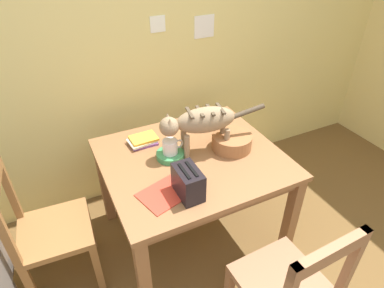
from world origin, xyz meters
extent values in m
cube|color=#E7D17B|center=(0.00, 1.84, 1.25)|extent=(5.19, 0.10, 2.50)
cube|color=white|center=(0.46, 1.79, 1.33)|extent=(0.17, 0.01, 0.17)
cube|color=white|center=(0.08, 1.79, 1.39)|extent=(0.11, 0.01, 0.11)
cube|color=#92603B|center=(0.00, 1.06, 0.72)|extent=(1.13, 1.00, 0.03)
cube|color=brown|center=(0.00, 1.06, 0.67)|extent=(1.05, 0.92, 0.07)
cube|color=#92603B|center=(-0.52, 0.61, 0.35)|extent=(0.07, 0.07, 0.70)
cube|color=#92603B|center=(0.52, 0.61, 0.35)|extent=(0.07, 0.07, 0.70)
cube|color=#92603B|center=(-0.52, 1.51, 0.35)|extent=(0.07, 0.07, 0.70)
cube|color=#92603B|center=(0.52, 1.51, 0.35)|extent=(0.07, 0.07, 0.70)
ellipsoid|color=#947959|center=(0.10, 1.07, 0.98)|extent=(0.40, 0.21, 0.17)
cube|color=brown|center=(0.19, 1.06, 1.04)|extent=(0.04, 0.14, 0.01)
cube|color=brown|center=(0.13, 1.07, 1.04)|extent=(0.04, 0.14, 0.01)
cube|color=brown|center=(0.06, 1.08, 1.04)|extent=(0.04, 0.14, 0.01)
cube|color=brown|center=(0.00, 1.09, 1.04)|extent=(0.04, 0.14, 0.01)
cylinder|color=#947959|center=(-0.04, 1.06, 0.82)|extent=(0.04, 0.04, 0.17)
cylinder|color=#947959|center=(-0.02, 1.14, 0.82)|extent=(0.04, 0.04, 0.17)
cylinder|color=#947959|center=(0.23, 1.01, 0.82)|extent=(0.04, 0.04, 0.17)
cylinder|color=#947959|center=(0.24, 1.09, 0.82)|extent=(0.04, 0.04, 0.17)
sphere|color=#947959|center=(-0.13, 1.11, 0.97)|extent=(0.12, 0.12, 0.12)
cone|color=#947959|center=(-0.13, 1.08, 1.02)|extent=(0.04, 0.04, 0.05)
cone|color=#947959|center=(-0.12, 1.15, 1.02)|extent=(0.04, 0.04, 0.05)
cylinder|color=brown|center=(0.38, 1.02, 0.99)|extent=(0.22, 0.07, 0.08)
cylinder|color=#3E9156|center=(-0.13, 1.11, 0.75)|extent=(0.18, 0.18, 0.04)
cylinder|color=white|center=(-0.13, 1.11, 0.82)|extent=(0.10, 0.10, 0.09)
torus|color=white|center=(-0.07, 1.11, 0.82)|extent=(0.06, 0.01, 0.06)
cube|color=red|center=(-0.28, 0.81, 0.74)|extent=(0.34, 0.29, 0.01)
cube|color=#8E4EA4|center=(-0.23, 1.34, 0.74)|extent=(0.18, 0.14, 0.02)
cube|color=silver|center=(-0.24, 1.34, 0.76)|extent=(0.19, 0.15, 0.01)
cube|color=#F4AF37|center=(-0.23, 1.35, 0.78)|extent=(0.18, 0.14, 0.02)
cylinder|color=#9D633A|center=(0.28, 1.03, 0.79)|extent=(0.27, 0.27, 0.10)
cylinder|color=#462C1A|center=(0.28, 1.03, 0.79)|extent=(0.22, 0.22, 0.09)
cube|color=black|center=(-0.17, 0.76, 0.82)|extent=(0.12, 0.20, 0.17)
cube|color=black|center=(-0.20, 0.76, 0.91)|extent=(0.02, 0.14, 0.01)
cube|color=black|center=(-0.15, 0.76, 0.91)|extent=(0.02, 0.14, 0.01)
cube|color=#946241|center=(0.11, 0.22, 0.45)|extent=(0.43, 0.43, 0.04)
cube|color=#946241|center=(0.11, 0.03, 0.91)|extent=(0.42, 0.05, 0.08)
cube|color=#946241|center=(0.30, 0.04, 0.71)|extent=(0.04, 0.04, 0.48)
cube|color=#946241|center=(0.29, 0.42, 0.21)|extent=(0.04, 0.04, 0.43)
cube|color=#976638|center=(-0.91, 1.10, 0.45)|extent=(0.45, 0.45, 0.04)
cube|color=#976638|center=(-1.09, 1.30, 0.71)|extent=(0.04, 0.04, 0.48)
cube|color=#976638|center=(-1.11, 0.92, 0.71)|extent=(0.04, 0.04, 0.48)
cube|color=#976638|center=(-0.71, 1.27, 0.21)|extent=(0.04, 0.04, 0.43)
cube|color=#976638|center=(-0.73, 0.90, 0.21)|extent=(0.04, 0.04, 0.43)
cube|color=#976638|center=(-1.08, 1.30, 0.21)|extent=(0.04, 0.04, 0.43)
camera|label=1|loc=(-0.75, -0.47, 2.00)|focal=30.67mm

